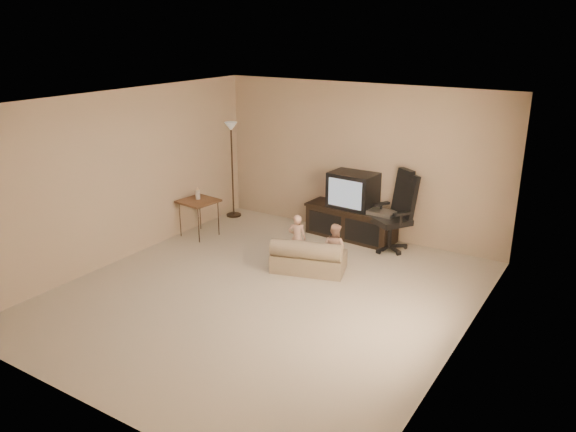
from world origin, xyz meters
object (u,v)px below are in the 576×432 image
object	(u,v)px
child_sofa	(308,258)
toddler_right	(334,248)
tv_stand	(352,211)
floor_lamp	(232,148)
toddler_left	(297,238)
office_chair	(395,221)
side_table	(198,201)

from	to	relation	value
child_sofa	toddler_right	distance (m)	0.41
tv_stand	toddler_right	distance (m)	1.42
floor_lamp	toddler_left	world-z (taller)	floor_lamp
child_sofa	toddler_left	distance (m)	0.43
floor_lamp	toddler_left	bearing A→B (deg)	-29.43
floor_lamp	tv_stand	bearing A→B (deg)	3.91
office_chair	toddler_left	world-z (taller)	office_chair
toddler_left	child_sofa	bearing A→B (deg)	126.18
child_sofa	toddler_left	xyz separation A→B (m)	(-0.32, 0.23, 0.16)
tv_stand	floor_lamp	bearing A→B (deg)	-172.20
toddler_left	office_chair	bearing A→B (deg)	-148.57
toddler_right	tv_stand	bearing A→B (deg)	-65.64
side_table	toddler_left	distance (m)	1.96
tv_stand	toddler_left	world-z (taller)	tv_stand
tv_stand	floor_lamp	distance (m)	2.47
office_chair	floor_lamp	world-z (taller)	floor_lamp
child_sofa	office_chair	bearing A→B (deg)	47.18
side_table	toddler_right	world-z (taller)	side_table
floor_lamp	office_chair	bearing A→B (deg)	0.89
office_chair	child_sofa	size ratio (longest dim) A/B	1.11
office_chair	side_table	size ratio (longest dim) A/B	1.52
office_chair	toddler_right	xyz separation A→B (m)	(-0.40, -1.25, -0.10)
tv_stand	toddler_right	bearing A→B (deg)	-70.10
child_sofa	toddler_right	bearing A→B (deg)	17.00
tv_stand	toddler_right	world-z (taller)	tv_stand
side_table	child_sofa	world-z (taller)	side_table
floor_lamp	side_table	bearing A→B (deg)	-82.60
tv_stand	side_table	bearing A→B (deg)	-145.84
side_table	toddler_left	bearing A→B (deg)	-1.82
side_table	tv_stand	bearing A→B (deg)	30.27
side_table	floor_lamp	xyz separation A→B (m)	(-0.15, 1.12, 0.67)
floor_lamp	toddler_right	size ratio (longest dim) A/B	2.41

